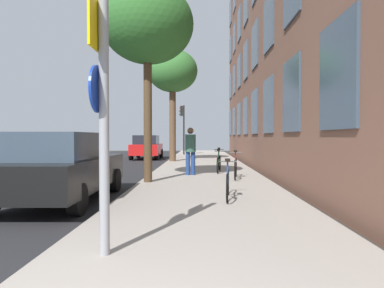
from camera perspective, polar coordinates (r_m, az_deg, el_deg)
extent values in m
plane|color=#332D28|center=(16.54, -10.24, -4.11)|extent=(41.80, 41.80, 0.00)
cube|color=#232326|center=(17.09, -17.17, -3.95)|extent=(7.00, 38.00, 0.01)
cube|color=#9E9389|center=(16.20, 2.01, -3.99)|extent=(4.20, 38.00, 0.12)
cube|color=#384756|center=(6.83, 23.24, 10.72)|extent=(0.06, 1.65, 2.01)
cube|color=#384756|center=(9.77, 16.34, 7.87)|extent=(0.06, 1.65, 2.01)
cube|color=#384756|center=(12.80, 12.70, 6.30)|extent=(0.06, 1.65, 2.01)
cube|color=#384756|center=(15.87, 10.48, 5.32)|extent=(0.06, 1.65, 2.01)
cube|color=#384756|center=(18.96, 8.98, 4.66)|extent=(0.06, 1.65, 2.01)
cube|color=#384756|center=(22.05, 7.90, 4.18)|extent=(0.06, 1.65, 2.01)
cube|color=#384756|center=(25.16, 7.09, 3.81)|extent=(0.06, 1.65, 2.01)
cube|color=#384756|center=(28.26, 6.46, 3.53)|extent=(0.06, 1.65, 2.01)
cube|color=#384756|center=(13.42, 12.77, 19.33)|extent=(0.06, 1.65, 2.01)
cube|color=#384756|center=(16.37, 10.52, 15.99)|extent=(0.06, 1.65, 2.01)
cube|color=#384756|center=(19.38, 9.01, 13.66)|extent=(0.06, 1.65, 2.01)
cube|color=#384756|center=(22.42, 7.92, 11.95)|extent=(0.06, 1.65, 2.01)
cube|color=#384756|center=(25.47, 7.11, 10.65)|extent=(0.06, 1.65, 2.01)
cube|color=#384756|center=(28.55, 6.47, 9.63)|extent=(0.06, 1.65, 2.01)
cube|color=#384756|center=(20.25, 9.04, 22.08)|extent=(0.06, 1.65, 2.01)
cube|color=#384756|center=(23.17, 7.95, 19.35)|extent=(0.06, 1.65, 2.01)
cube|color=#384756|center=(26.15, 7.13, 17.24)|extent=(0.06, 1.65, 2.01)
cube|color=#384756|center=(29.15, 6.49, 15.55)|extent=(0.06, 1.65, 2.01)
cube|color=#384756|center=(30.04, 6.50, 21.17)|extent=(0.06, 1.65, 2.01)
cylinder|color=gray|center=(4.17, -14.60, 5.47)|extent=(0.12, 0.12, 3.45)
cube|color=yellow|center=(4.38, -15.74, 18.65)|extent=(0.03, 0.60, 0.60)
cylinder|color=#14339E|center=(4.22, -15.68, 8.89)|extent=(0.03, 0.56, 0.56)
cylinder|color=black|center=(26.95, -1.39, 2.39)|extent=(0.12, 0.12, 3.92)
cube|color=black|center=(27.03, -1.77, 5.59)|extent=(0.20, 0.24, 0.80)
sphere|color=red|center=(27.06, -2.01, 6.13)|extent=(0.16, 0.16, 0.16)
sphere|color=#523707|center=(27.04, -2.01, 5.58)|extent=(0.16, 0.16, 0.16)
sphere|color=#083E11|center=(27.02, -2.00, 5.03)|extent=(0.16, 0.16, 0.16)
cylinder|color=#4C3823|center=(10.67, -7.45, 4.50)|extent=(0.26, 0.26, 4.05)
ellipsoid|color=#2D6628|center=(11.21, -7.49, 19.37)|extent=(2.86, 2.86, 2.43)
cylinder|color=brown|center=(19.67, -3.29, 3.46)|extent=(0.37, 0.37, 4.36)
ellipsoid|color=#387533|center=(20.02, -3.30, 12.20)|extent=(2.89, 2.89, 2.46)
torus|color=black|center=(8.37, 6.09, -6.31)|extent=(0.10, 0.63, 0.63)
torus|color=black|center=(7.30, 5.94, -7.42)|extent=(0.10, 0.63, 0.63)
cylinder|color=#194C99|center=(7.81, 6.03, -5.57)|extent=(0.13, 0.91, 0.04)
cylinder|color=#194C99|center=(7.56, 5.99, -6.40)|extent=(0.10, 0.55, 0.30)
cylinder|color=#194C99|center=(7.63, 6.01, -3.91)|extent=(0.04, 0.04, 0.28)
cube|color=black|center=(7.61, 6.01, -2.71)|extent=(0.10, 0.24, 0.06)
cylinder|color=#4C4C4C|center=(8.31, 6.10, -2.93)|extent=(0.42, 0.07, 0.03)
torus|color=black|center=(12.11, 7.43, -3.89)|extent=(0.13, 0.67, 0.67)
torus|color=black|center=(11.07, 7.26, -4.37)|extent=(0.13, 0.67, 0.67)
cylinder|color=#B21E1E|center=(11.57, 7.35, -3.20)|extent=(0.16, 0.89, 0.04)
cylinder|color=#B21E1E|center=(11.32, 7.30, -3.73)|extent=(0.12, 0.54, 0.29)
cylinder|color=#B21E1E|center=(11.40, 7.33, -2.01)|extent=(0.04, 0.04, 0.28)
cube|color=black|center=(11.39, 7.33, -1.20)|extent=(0.10, 0.24, 0.06)
cylinder|color=#4C4C4C|center=(12.07, 7.43, -1.45)|extent=(0.42, 0.09, 0.03)
torus|color=black|center=(14.06, 4.70, -3.24)|extent=(0.12, 0.64, 0.64)
torus|color=black|center=(12.99, 4.35, -3.60)|extent=(0.12, 0.64, 0.64)
cylinder|color=#267233|center=(13.51, 4.53, -2.67)|extent=(0.16, 0.91, 0.04)
cylinder|color=#267233|center=(13.25, 4.44, -3.09)|extent=(0.12, 0.55, 0.30)
cylinder|color=#267233|center=(13.33, 4.48, -1.67)|extent=(0.04, 0.04, 0.28)
cube|color=black|center=(13.33, 4.48, -0.99)|extent=(0.10, 0.24, 0.06)
cylinder|color=#4C4C4C|center=(14.03, 4.71, -1.20)|extent=(0.42, 0.09, 0.03)
torus|color=black|center=(15.60, 4.54, -2.79)|extent=(0.07, 0.64, 0.64)
torus|color=black|center=(14.63, 4.55, -3.05)|extent=(0.07, 0.64, 0.64)
cylinder|color=black|center=(15.10, 4.55, -2.25)|extent=(0.09, 0.83, 0.04)
cylinder|color=black|center=(14.86, 4.55, -2.61)|extent=(0.07, 0.50, 0.27)
cylinder|color=black|center=(14.94, 4.55, -1.35)|extent=(0.04, 0.04, 0.28)
cube|color=black|center=(14.94, 4.55, -0.73)|extent=(0.10, 0.24, 0.06)
cylinder|color=#4C4C4C|center=(15.57, 4.55, -0.95)|extent=(0.42, 0.05, 0.03)
cylinder|color=navy|center=(12.55, -0.70, -3.27)|extent=(0.16, 0.16, 0.86)
cylinder|color=navy|center=(12.54, 0.18, -3.27)|extent=(0.16, 0.16, 0.86)
cylinder|color=#33594C|center=(12.51, -0.26, 0.15)|extent=(0.47, 0.47, 0.64)
sphere|color=brown|center=(12.51, -0.26, 2.25)|extent=(0.23, 0.23, 0.23)
cube|color=black|center=(8.53, -20.93, -4.59)|extent=(1.98, 4.49, 0.70)
cube|color=#384756|center=(8.28, -21.55, -0.26)|extent=(1.64, 2.53, 0.60)
cylinder|color=black|center=(10.21, -22.38, -5.63)|extent=(0.22, 0.64, 0.64)
cylinder|color=black|center=(9.65, -12.87, -5.96)|extent=(0.22, 0.64, 0.64)
cylinder|color=black|center=(6.95, -18.73, -8.80)|extent=(0.22, 0.64, 0.64)
cube|color=red|center=(23.44, -7.60, -0.87)|extent=(1.92, 4.03, 0.70)
cube|color=#1E232D|center=(23.23, -7.68, 0.72)|extent=(1.59, 2.27, 0.60)
cylinder|color=black|center=(24.85, -9.04, -1.56)|extent=(0.22, 0.64, 0.64)
cylinder|color=black|center=(24.60, -5.22, -1.58)|extent=(0.22, 0.64, 0.64)
cylinder|color=black|center=(22.35, -10.22, -1.87)|extent=(0.22, 0.64, 0.64)
cylinder|color=black|center=(22.08, -5.98, -1.90)|extent=(0.22, 0.64, 0.64)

